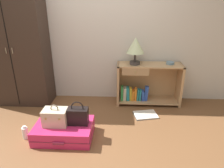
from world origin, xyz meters
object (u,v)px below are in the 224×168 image
at_px(train_case, 55,117).
at_px(handbag, 78,116).
at_px(open_book_on_floor, 146,115).
at_px(wardrobe, 16,47).
at_px(bowl, 170,63).
at_px(bookshelf, 145,84).
at_px(table_lamp, 135,46).
at_px(suitcase_large, 64,131).
at_px(bottle, 25,133).

bearing_deg(train_case, handbag, 6.63).
bearing_deg(open_book_on_floor, wardrobe, 169.36).
relative_size(bowl, train_case, 0.43).
distance_m(train_case, handbag, 0.29).
height_order(bookshelf, train_case, bookshelf).
xyz_separation_m(bowl, open_book_on_floor, (-0.41, -0.46, -0.73)).
xyz_separation_m(train_case, open_book_on_floor, (1.25, 0.63, -0.31)).
height_order(bookshelf, table_lamp, table_lamp).
xyz_separation_m(bookshelf, suitcase_large, (-1.17, -1.08, -0.25)).
bearing_deg(handbag, train_case, -173.37).
relative_size(handbag, open_book_on_floor, 0.76).
bearing_deg(bottle, bookshelf, 33.83).
xyz_separation_m(wardrobe, suitcase_large, (1.00, -1.02, -0.89)).
distance_m(wardrobe, bookshelf, 2.26).
xyz_separation_m(bowl, bottle, (-2.07, -1.14, -0.66)).
xyz_separation_m(table_lamp, suitcase_large, (-0.97, -1.05, -0.92)).
height_order(bottle, open_book_on_floor, bottle).
distance_m(table_lamp, bowl, 0.66).
height_order(bowl, open_book_on_floor, bowl).
bearing_deg(train_case, table_lamp, 44.76).
bearing_deg(bookshelf, train_case, -139.37).
relative_size(table_lamp, handbag, 1.37).
bearing_deg(wardrobe, handbag, -39.99).
distance_m(wardrobe, suitcase_large, 1.68).
xyz_separation_m(wardrobe, table_lamp, (1.96, 0.02, 0.03)).
relative_size(table_lamp, open_book_on_floor, 1.05).
xyz_separation_m(handbag, open_book_on_floor, (0.96, 0.59, -0.31)).
relative_size(table_lamp, suitcase_large, 0.58).
xyz_separation_m(bottle, open_book_on_floor, (1.67, 0.67, -0.08)).
bearing_deg(bowl, bottle, -151.31).
relative_size(bookshelf, handbag, 3.38).
bearing_deg(suitcase_large, wardrobe, 134.15).
bearing_deg(table_lamp, bottle, -143.50).
bearing_deg(suitcase_large, handbag, 8.25).
relative_size(bookshelf, open_book_on_floor, 2.59).
bearing_deg(bowl, train_case, -146.57).
bearing_deg(bowl, handbag, -142.22).
bearing_deg(handbag, open_book_on_floor, 31.82).
xyz_separation_m(wardrobe, bookshelf, (2.17, 0.06, -0.64)).
relative_size(train_case, handbag, 0.96).
distance_m(suitcase_large, handbag, 0.29).
height_order(train_case, handbag, handbag).
bearing_deg(wardrobe, suitcase_large, -45.85).
height_order(wardrobe, suitcase_large, wardrobe).
xyz_separation_m(bowl, handbag, (-1.37, -1.06, -0.42)).
xyz_separation_m(wardrobe, handbag, (1.19, -1.00, -0.67)).
height_order(bookshelf, handbag, bookshelf).
height_order(train_case, open_book_on_floor, train_case).
bearing_deg(bookshelf, bowl, 0.63).
distance_m(wardrobe, train_case, 1.53).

